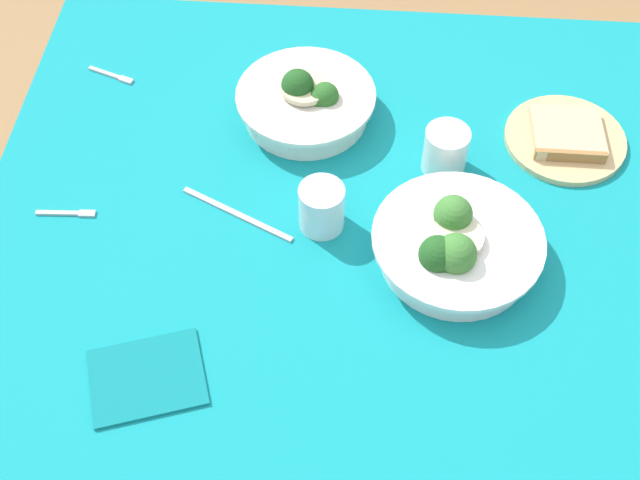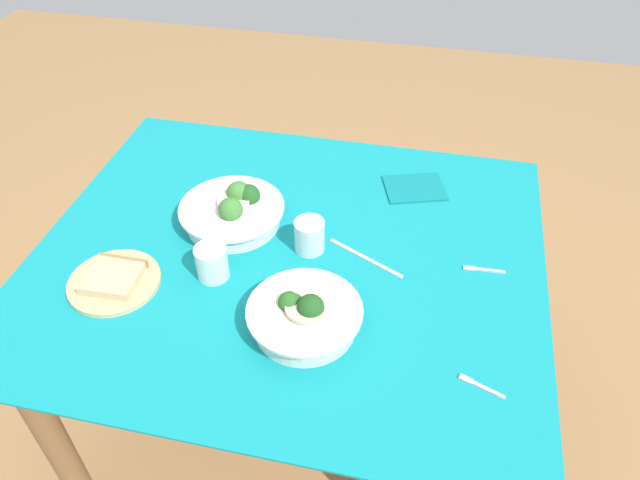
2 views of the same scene
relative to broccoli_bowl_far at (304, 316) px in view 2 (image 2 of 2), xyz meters
name	(u,v)px [view 2 (image 2 of 2)]	position (x,y,z in m)	size (l,w,h in m)	color
ground_plane	(296,413)	(0.10, -0.22, -0.77)	(6.00, 6.00, 0.00)	#9E7547
dining_table	(289,283)	(0.10, -0.22, -0.14)	(1.27, 1.09, 0.73)	teal
broccoli_bowl_far	(304,316)	(0.00, 0.00, 0.00)	(0.26, 0.26, 0.10)	silver
broccoli_bowl_near	(234,211)	(0.27, -0.31, 0.00)	(0.28, 0.28, 0.10)	white
bread_side_plate	(114,280)	(0.47, -0.03, -0.02)	(0.22, 0.22, 0.03)	#D6B27A
water_glass_center	(310,236)	(0.05, -0.25, 0.01)	(0.08, 0.08, 0.09)	silver
water_glass_side	(212,262)	(0.25, -0.11, 0.01)	(0.08, 0.08, 0.09)	silver
fork_by_far_bowl	(480,386)	(-0.38, 0.08, -0.03)	(0.10, 0.04, 0.00)	#B7B7BC
fork_by_near_bowl	(482,270)	(-0.38, -0.27, -0.03)	(0.10, 0.02, 0.00)	#B7B7BC
table_knife_left	(365,258)	(-0.10, -0.25, -0.03)	(0.22, 0.01, 0.00)	#B7B7BC
napkin_folded_upper	(415,188)	(-0.19, -0.56, -0.03)	(0.17, 0.13, 0.01)	#0F777D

